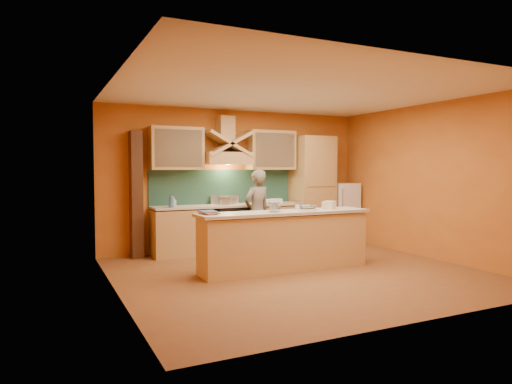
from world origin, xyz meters
name	(u,v)px	position (x,y,z in m)	size (l,w,h in m)	color
floor	(300,273)	(0.00, 0.00, 0.00)	(5.50, 5.00, 0.01)	brown
ceiling	(301,91)	(0.00, 0.00, 2.80)	(5.50, 5.00, 0.01)	white
wall_back	(237,179)	(0.00, 2.50, 1.40)	(5.50, 0.02, 2.80)	#BC6724
wall_front	(424,190)	(0.00, -2.50, 1.40)	(5.50, 0.02, 2.80)	#BC6724
wall_left	(116,186)	(-2.75, 0.00, 1.40)	(0.02, 5.00, 2.80)	#BC6724
wall_right	(431,181)	(2.75, 0.00, 1.40)	(0.02, 5.00, 2.80)	#BC6724
base_cabinet_left	(182,232)	(-1.25, 2.20, 0.43)	(1.10, 0.60, 0.86)	tan
base_cabinet_right	(272,227)	(0.65, 2.20, 0.43)	(1.10, 0.60, 0.86)	tan
counter_top	(229,206)	(-0.30, 2.20, 0.90)	(3.00, 0.62, 0.04)	beige
stove	(229,228)	(-0.30, 2.20, 0.45)	(0.60, 0.58, 0.90)	black
backsplash	(223,187)	(-0.30, 2.48, 1.25)	(3.00, 0.03, 0.70)	#1B3D34
range_hood	(227,158)	(-0.30, 2.25, 1.82)	(0.92, 0.50, 0.24)	tan
hood_chimney	(225,129)	(-0.30, 2.35, 2.40)	(0.30, 0.30, 0.50)	tan
upper_cabinet_left	(176,148)	(-1.30, 2.33, 2.00)	(1.00, 0.35, 0.80)	tan
upper_cabinet_right	(271,150)	(0.70, 2.33, 2.00)	(1.00, 0.35, 0.80)	tan
pantry_column	(313,191)	(1.65, 2.20, 1.15)	(0.80, 0.60, 2.30)	tan
fridge	(342,213)	(2.40, 2.20, 0.65)	(0.58, 0.60, 1.30)	white
trim_column_left	(136,195)	(-2.05, 2.35, 1.15)	(0.20, 0.30, 2.30)	#472816
island_body	(285,242)	(-0.10, 0.30, 0.44)	(2.80, 0.55, 0.88)	#DCB371
island_top	(285,213)	(-0.10, 0.30, 0.92)	(2.90, 0.62, 0.05)	beige
person	(257,212)	(0.08, 1.70, 0.80)	(0.58, 0.38, 1.60)	#70665B
pot_large	(225,202)	(-0.40, 2.17, 0.97)	(0.26, 0.26, 0.15)	silver
pot_small	(230,202)	(-0.25, 2.23, 0.96)	(0.21, 0.21, 0.13)	silver
soap_bottle_a	(174,202)	(-1.41, 2.12, 1.01)	(0.08, 0.09, 0.19)	silver
soap_bottle_b	(171,200)	(-1.48, 2.04, 1.05)	(0.10, 0.10, 0.26)	#355F92
bowl_back	(266,201)	(0.50, 2.18, 0.96)	(0.25, 0.25, 0.08)	white
dish_rack	(276,201)	(0.69, 2.11, 0.96)	(0.25, 0.20, 0.09)	white
book_lower	(203,214)	(-1.47, 0.31, 0.96)	(0.22, 0.29, 0.03)	#B34A40
book_upper	(201,212)	(-1.47, 0.42, 0.98)	(0.22, 0.31, 0.02)	#3A6180
jar_large	(274,208)	(-0.34, 0.20, 1.02)	(0.15, 0.15, 0.14)	silver
jar_small	(277,207)	(-0.26, 0.27, 1.02)	(0.11, 0.11, 0.14)	white
kitchen_scale	(300,207)	(0.23, 0.39, 0.99)	(0.12, 0.12, 0.10)	white
mixing_bowl	(307,208)	(0.34, 0.34, 0.98)	(0.31, 0.31, 0.08)	silver
cloth	(307,210)	(0.24, 0.18, 0.95)	(0.26, 0.20, 0.02)	beige
grocery_bag_a	(329,205)	(0.75, 0.30, 1.01)	(0.21, 0.17, 0.13)	beige
grocery_bag_b	(327,206)	(0.70, 0.30, 1.00)	(0.18, 0.14, 0.11)	beige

